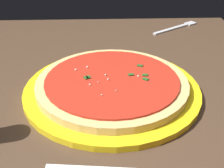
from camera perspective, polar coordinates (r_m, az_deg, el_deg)
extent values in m
cube|color=black|center=(1.25, 15.13, -5.98)|extent=(0.06, 0.06, 0.72)
cube|color=black|center=(1.23, -15.19, -6.67)|extent=(0.06, 0.06, 0.72)
cube|color=#473323|center=(0.66, 1.54, -1.60)|extent=(0.94, 0.79, 0.03)
cylinder|color=yellow|center=(0.63, 0.00, -1.06)|extent=(0.37, 0.37, 0.01)
cylinder|color=#DBB26B|center=(0.62, 0.00, 0.08)|extent=(0.32, 0.32, 0.02)
cylinder|color=red|center=(0.62, 0.00, 0.89)|extent=(0.28, 0.28, 0.00)
sphere|color=#EFEACC|center=(0.56, -2.01, -2.11)|extent=(0.00, 0.00, 0.00)
sphere|color=#EFEACC|center=(0.60, -2.65, 0.36)|extent=(0.00, 0.00, 0.00)
sphere|color=#EFEACC|center=(0.59, -4.28, -0.12)|extent=(0.00, 0.00, 0.00)
sphere|color=#EFEACC|center=(0.66, -4.76, 3.26)|extent=(0.00, 0.00, 0.00)
sphere|color=#EFEACC|center=(0.65, -6.98, 2.75)|extent=(0.00, 0.00, 0.00)
sphere|color=#EFEACC|center=(0.57, 0.77, -1.26)|extent=(0.00, 0.00, 0.00)
sphere|color=#EFEACC|center=(0.63, -1.23, 1.76)|extent=(0.00, 0.00, 0.00)
sphere|color=#EFEACC|center=(0.61, -0.77, 0.90)|extent=(0.00, 0.00, 0.00)
sphere|color=#EFEACC|center=(0.62, 5.05, 1.51)|extent=(0.00, 0.00, 0.00)
cube|color=#23561E|center=(0.62, -5.00, 1.22)|extent=(0.01, 0.01, 0.00)
cube|color=#23561E|center=(0.63, 6.38, 1.73)|extent=(0.01, 0.01, 0.00)
cube|color=#23561E|center=(0.61, 6.46, 0.95)|extent=(0.01, 0.01, 0.00)
cube|color=#23561E|center=(0.63, 3.65, 1.82)|extent=(0.01, 0.01, 0.00)
cube|color=#23561E|center=(0.67, 5.40, 3.55)|extent=(0.01, 0.01, 0.00)
cube|color=#23561E|center=(0.62, -4.57, 1.31)|extent=(0.01, 0.01, 0.00)
cube|color=silver|center=(0.99, 11.30, 10.31)|extent=(0.09, 0.13, 0.00)
cube|color=silver|center=(1.06, 14.83, 11.18)|extent=(0.04, 0.04, 0.00)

